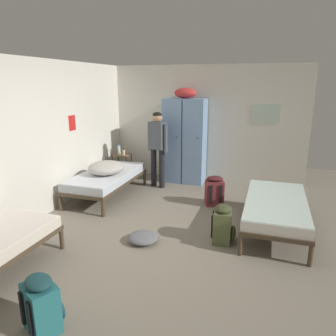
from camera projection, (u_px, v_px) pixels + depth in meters
ground_plane at (162, 235)px, 4.68m from camera, size 9.45×9.45×0.00m
room_backdrop at (121, 133)px, 5.88m from camera, size 4.37×5.96×2.56m
locker_bank at (185, 139)px, 6.99m from camera, size 0.90×0.55×2.07m
shelf_unit at (122, 164)px, 7.37m from camera, size 0.38×0.30×0.57m
bed_right at (276, 206)px, 4.75m from camera, size 0.90×1.90×0.49m
bed_left_rear at (107, 178)px, 6.19m from camera, size 0.90×1.90×0.49m
bedding_heap at (106, 168)px, 6.03m from camera, size 0.67×0.71×0.24m
person_traveler at (158, 143)px, 6.60m from camera, size 0.48×0.30×1.60m
water_bottle at (119, 150)px, 7.33m from camera, size 0.07×0.07×0.23m
lotion_bottle at (124, 152)px, 7.24m from camera, size 0.05×0.05×0.15m
backpack_olive at (223, 225)px, 4.42m from camera, size 0.35×0.34×0.55m
backpack_teal at (42, 305)px, 2.82m from camera, size 0.40×0.41×0.55m
backpack_maroon at (214, 191)px, 5.78m from camera, size 0.38×0.40×0.55m
clothes_pile_grey at (143, 238)px, 4.46m from camera, size 0.42×0.42×0.13m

